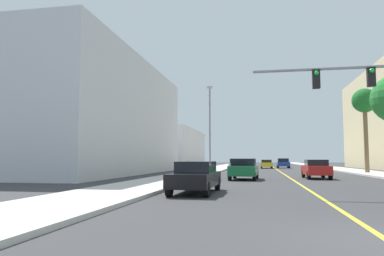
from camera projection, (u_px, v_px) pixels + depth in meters
The scene contains 14 objects.
ground at pixel (278, 170), 47.80m from camera, with size 192.00×192.00×0.00m, color #38383A.
sidewalk_left at pixel (213, 169), 49.38m from camera, with size 3.82×168.00×0.15m, color beige.
sidewalk_right at pixel (347, 170), 46.22m from camera, with size 3.82×168.00×0.15m, color beige.
lane_marking_center at pixel (278, 170), 47.80m from camera, with size 0.16×144.00×0.01m, color yellow.
building_left_near at pixel (98, 118), 37.07m from camera, with size 10.56×27.58×11.38m, color silver.
building_left_far at pixel (165, 149), 64.62m from camera, with size 11.23×21.76×6.61m, color silver.
street_lamp at pixel (210, 125), 36.33m from camera, with size 0.56×0.28×8.73m.
palm_far at pixel (365, 103), 36.81m from camera, with size 2.48×2.48×8.55m.
car_red at pixel (316, 169), 27.63m from camera, with size 1.80×3.96×1.46m.
car_silver at pixel (236, 164), 47.21m from camera, with size 1.93×4.51×1.51m.
car_green at pixel (244, 169), 26.41m from camera, with size 2.10×4.15×1.54m.
car_blue at pixel (283, 163), 58.30m from camera, with size 1.93×4.32×1.56m.
car_black at pixel (196, 176), 16.20m from camera, with size 1.82×4.50×1.41m.
car_yellow at pixel (266, 164), 56.35m from camera, with size 1.77×4.56×1.35m.
Camera 1 is at (-2.36, -7.37, 1.55)m, focal length 33.72 mm.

